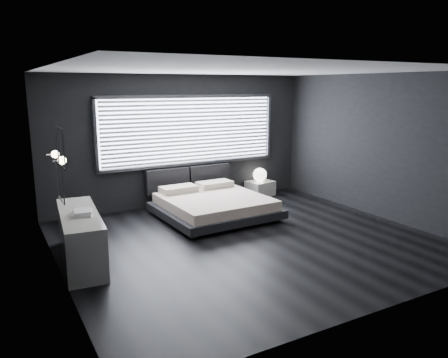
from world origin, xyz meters
TOP-DOWN VIEW (x-y plane):
  - room at (0.00, 0.00)m, footprint 6.04×6.00m
  - window at (0.20, 2.70)m, footprint 4.14×0.09m
  - headboard at (0.11, 2.64)m, footprint 1.96×0.16m
  - sconce_near at (-2.88, 0.05)m, footprint 0.18×0.11m
  - sconce_far at (-2.88, 0.65)m, footprint 0.18×0.11m
  - wall_art_upper at (-2.98, -0.55)m, footprint 0.01×0.48m
  - wall_art_lower at (-2.98, -0.30)m, footprint 0.01×0.48m
  - bed at (0.11, 1.46)m, footprint 2.17×2.08m
  - nightstand at (1.90, 2.50)m, footprint 0.66×0.58m
  - orb_lamp at (1.87, 2.48)m, footprint 0.32×0.32m
  - dresser at (-2.65, 0.44)m, footprint 0.71×1.93m
  - book_stack at (-2.63, 0.29)m, footprint 0.35×0.41m

SIDE VIEW (x-z plane):
  - nightstand at x=1.90m, z-range 0.00..0.34m
  - bed at x=0.11m, z-range -0.02..0.52m
  - dresser at x=-2.65m, z-range 0.00..0.75m
  - orb_lamp at x=1.87m, z-range 0.34..0.66m
  - headboard at x=0.11m, z-range 0.31..0.83m
  - book_stack at x=-2.63m, z-range 0.75..0.83m
  - wall_art_lower at x=-2.98m, z-range 1.14..1.62m
  - room at x=0.00m, z-range 0.00..2.80m
  - sconce_near at x=-2.88m, z-range 1.55..1.66m
  - sconce_far at x=-2.88m, z-range 1.55..1.66m
  - window at x=0.20m, z-range 0.85..2.37m
  - wall_art_upper at x=-2.98m, z-range 1.61..2.09m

